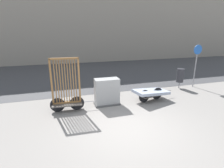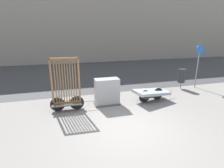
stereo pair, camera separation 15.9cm
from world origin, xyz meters
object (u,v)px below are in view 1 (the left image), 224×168
(bike_cart_with_bedframe, at_px, (67,92))
(bike_cart_with_mattress, at_px, (151,92))
(sign_post, at_px, (196,60))
(trash_bin, at_px, (180,75))
(utility_cabinet, at_px, (107,93))

(bike_cart_with_bedframe, distance_m, bike_cart_with_mattress, 3.87)
(bike_cart_with_mattress, xyz_separation_m, sign_post, (3.51, 1.27, 1.21))
(sign_post, bearing_deg, trash_bin, 179.55)
(bike_cart_with_bedframe, bearing_deg, trash_bin, 13.99)
(bike_cart_with_mattress, bearing_deg, bike_cart_with_bedframe, 168.78)
(bike_cart_with_bedframe, height_order, bike_cart_with_mattress, bike_cart_with_bedframe)
(trash_bin, xyz_separation_m, sign_post, (0.98, -0.01, 0.86))
(bike_cart_with_mattress, height_order, utility_cabinet, utility_cabinet)
(utility_cabinet, distance_m, trash_bin, 4.79)
(trash_bin, height_order, sign_post, sign_post)
(bike_cart_with_bedframe, xyz_separation_m, sign_post, (7.37, 1.28, 0.82))
(bike_cart_with_mattress, height_order, trash_bin, trash_bin)
(utility_cabinet, height_order, sign_post, sign_post)
(bike_cart_with_mattress, bearing_deg, sign_post, 8.71)
(bike_cart_with_bedframe, relative_size, utility_cabinet, 1.85)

